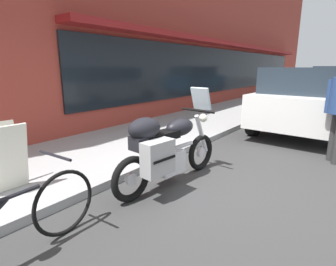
# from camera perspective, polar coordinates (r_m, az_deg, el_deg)

# --- Properties ---
(ground_plane) EXTENTS (80.00, 80.00, 0.00)m
(ground_plane) POSITION_cam_1_polar(r_m,az_deg,el_deg) (4.15, 10.63, -10.20)
(ground_plane) COLOR #343434
(storefront_building) EXTENTS (25.85, 0.90, 7.96)m
(storefront_building) POSITION_cam_1_polar(r_m,az_deg,el_deg) (13.74, 13.64, 22.80)
(storefront_building) COLOR maroon
(storefront_building) RESTS_ON ground_plane
(sidewalk_curb) EXTENTS (30.00, 2.67, 0.12)m
(sidewalk_curb) POSITION_cam_1_polar(r_m,az_deg,el_deg) (13.19, 18.79, 6.13)
(sidewalk_curb) COLOR #959595
(sidewalk_curb) RESTS_ON ground_plane
(touring_motorcycle) EXTENTS (2.09, 0.62, 1.38)m
(touring_motorcycle) POSITION_cam_1_polar(r_m,az_deg,el_deg) (3.72, -0.43, -3.08)
(touring_motorcycle) COLOR black
(touring_motorcycle) RESTS_ON ground_plane
(parked_bicycle) EXTENTS (1.74, 0.48, 0.93)m
(parked_bicycle) POSITION_cam_1_polar(r_m,az_deg,el_deg) (2.75, -30.89, -16.63)
(parked_bicycle) COLOR black
(parked_bicycle) RESTS_ON ground_plane
(parked_minivan) EXTENTS (4.84, 2.17, 1.68)m
(parked_minivan) POSITION_cam_1_polar(r_m,az_deg,el_deg) (8.15, 28.22, 6.77)
(parked_minivan) COLOR silver
(parked_minivan) RESTS_ON ground_plane
(sandwich_board_sign) EXTENTS (0.55, 0.40, 0.87)m
(sandwich_board_sign) POSITION_cam_1_polar(r_m,az_deg,el_deg) (4.00, -32.21, -4.56)
(sandwich_board_sign) COLOR silver
(sandwich_board_sign) RESTS_ON sidewalk_curb
(parked_car_down_block) EXTENTS (4.58, 2.27, 1.73)m
(parked_car_down_block) POSITION_cam_1_polar(r_m,az_deg,el_deg) (15.43, 32.11, 9.01)
(parked_car_down_block) COLOR #1E598C
(parked_car_down_block) RESTS_ON ground_plane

